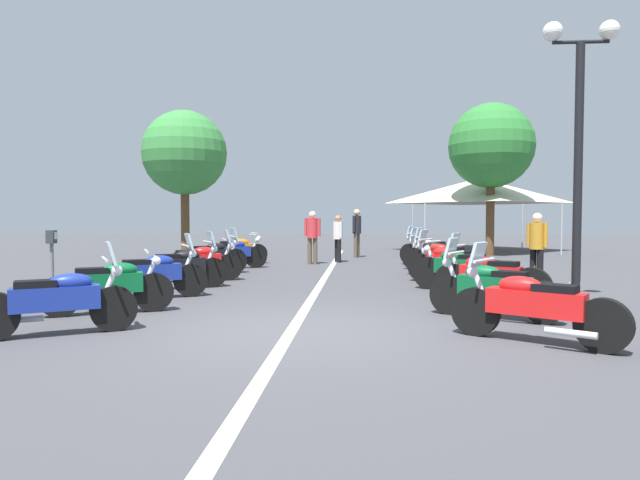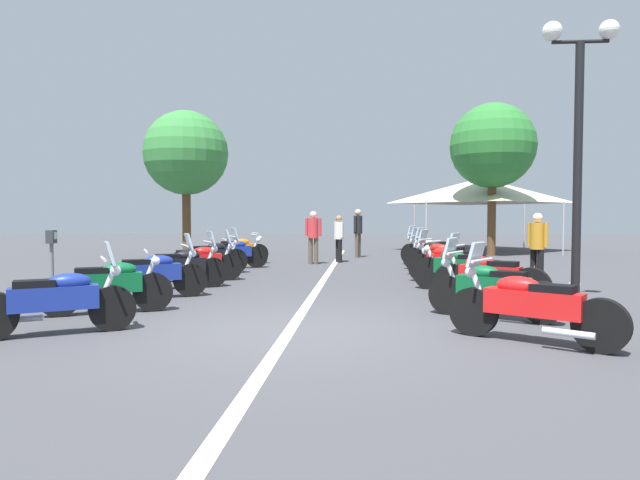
# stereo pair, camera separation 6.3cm
# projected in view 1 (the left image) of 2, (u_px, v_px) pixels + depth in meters

# --- Properties ---
(ground_plane) EXTENTS (80.00, 80.00, 0.00)m
(ground_plane) POSITION_uv_depth(u_px,v_px,m) (291.00, 331.00, 7.25)
(ground_plane) COLOR #424247
(lane_centre_stripe) EXTENTS (23.41, 0.16, 0.01)m
(lane_centre_stripe) POSITION_uv_depth(u_px,v_px,m) (322.00, 282.00, 12.65)
(lane_centre_stripe) COLOR beige
(lane_centre_stripe) RESTS_ON ground_plane
(motorcycle_left_row_0) EXTENTS (1.14, 1.78, 1.19)m
(motorcycle_left_row_0) POSITION_uv_depth(u_px,v_px,m) (58.00, 300.00, 6.95)
(motorcycle_left_row_0) COLOR black
(motorcycle_left_row_0) RESTS_ON ground_plane
(motorcycle_left_row_1) EXTENTS (1.03, 1.84, 0.99)m
(motorcycle_left_row_1) POSITION_uv_depth(u_px,v_px,m) (109.00, 285.00, 8.49)
(motorcycle_left_row_1) COLOR black
(motorcycle_left_row_1) RESTS_ON ground_plane
(motorcycle_left_row_2) EXTENTS (1.16, 1.94, 1.20)m
(motorcycle_left_row_2) POSITION_uv_depth(u_px,v_px,m) (151.00, 274.00, 10.04)
(motorcycle_left_row_2) COLOR black
(motorcycle_left_row_2) RESTS_ON ground_plane
(motorcycle_left_row_3) EXTENTS (1.17, 1.84, 1.21)m
(motorcycle_left_row_3) POSITION_uv_depth(u_px,v_px,m) (180.00, 267.00, 11.42)
(motorcycle_left_row_3) COLOR black
(motorcycle_left_row_3) RESTS_ON ground_plane
(motorcycle_left_row_4) EXTENTS (0.99, 2.04, 1.20)m
(motorcycle_left_row_4) POSITION_uv_depth(u_px,v_px,m) (197.00, 262.00, 12.77)
(motorcycle_left_row_4) COLOR black
(motorcycle_left_row_4) RESTS_ON ground_plane
(motorcycle_left_row_5) EXTENTS (1.24, 1.81, 1.22)m
(motorcycle_left_row_5) POSITION_uv_depth(u_px,v_px,m) (210.00, 256.00, 14.32)
(motorcycle_left_row_5) COLOR black
(motorcycle_left_row_5) RESTS_ON ground_plane
(motorcycle_left_row_6) EXTENTS (1.13, 2.00, 1.00)m
(motorcycle_left_row_6) POSITION_uv_depth(u_px,v_px,m) (231.00, 253.00, 15.87)
(motorcycle_left_row_6) COLOR black
(motorcycle_left_row_6) RESTS_ON ground_plane
(motorcycle_left_row_7) EXTENTS (1.15, 1.93, 1.00)m
(motorcycle_left_row_7) POSITION_uv_depth(u_px,v_px,m) (236.00, 250.00, 17.34)
(motorcycle_left_row_7) COLOR black
(motorcycle_left_row_7) RESTS_ON ground_plane
(motorcycle_right_row_0) EXTENTS (1.27, 1.82, 1.20)m
(motorcycle_right_row_0) POSITION_uv_depth(u_px,v_px,m) (532.00, 305.00, 6.53)
(motorcycle_right_row_0) COLOR black
(motorcycle_right_row_0) RESTS_ON ground_plane
(motorcycle_right_row_1) EXTENTS (1.11, 1.81, 1.19)m
(motorcycle_right_row_1) POSITION_uv_depth(u_px,v_px,m) (492.00, 288.00, 8.10)
(motorcycle_right_row_1) COLOR black
(motorcycle_right_row_1) RESTS_ON ground_plane
(motorcycle_right_row_2) EXTENTS (1.13, 1.84, 1.23)m
(motorcycle_right_row_2) POSITION_uv_depth(u_px,v_px,m) (489.00, 277.00, 9.46)
(motorcycle_right_row_2) COLOR black
(motorcycle_right_row_2) RESTS_ON ground_plane
(motorcycle_right_row_3) EXTENTS (1.25, 1.83, 1.02)m
(motorcycle_right_row_3) POSITION_uv_depth(u_px,v_px,m) (460.00, 269.00, 11.00)
(motorcycle_right_row_3) COLOR black
(motorcycle_right_row_3) RESTS_ON ground_plane
(motorcycle_right_row_4) EXTENTS (1.19, 1.88, 1.22)m
(motorcycle_right_row_4) POSITION_uv_depth(u_px,v_px,m) (450.00, 263.00, 12.36)
(motorcycle_right_row_4) COLOR black
(motorcycle_right_row_4) RESTS_ON ground_plane
(motorcycle_right_row_5) EXTENTS (1.20, 1.90, 1.23)m
(motorcycle_right_row_5) POSITION_uv_depth(u_px,v_px,m) (444.00, 258.00, 13.78)
(motorcycle_right_row_5) COLOR black
(motorcycle_right_row_5) RESTS_ON ground_plane
(motorcycle_right_row_6) EXTENTS (1.16, 1.91, 1.20)m
(motorcycle_right_row_6) POSITION_uv_depth(u_px,v_px,m) (436.00, 254.00, 15.35)
(motorcycle_right_row_6) COLOR black
(motorcycle_right_row_6) RESTS_ON ground_plane
(motorcycle_right_row_7) EXTENTS (1.25, 1.79, 1.22)m
(motorcycle_right_row_7) POSITION_uv_depth(u_px,v_px,m) (429.00, 250.00, 16.83)
(motorcycle_right_row_7) COLOR black
(motorcycle_right_row_7) RESTS_ON ground_plane
(street_lamp_twin_globe) EXTENTS (0.32, 1.22, 4.72)m
(street_lamp_twin_globe) POSITION_uv_depth(u_px,v_px,m) (579.00, 112.00, 9.01)
(street_lamp_twin_globe) COLOR black
(street_lamp_twin_globe) RESTS_ON ground_plane
(parking_meter) EXTENTS (0.20, 0.15, 1.29)m
(parking_meter) POSITION_uv_depth(u_px,v_px,m) (52.00, 254.00, 9.08)
(parking_meter) COLOR slate
(parking_meter) RESTS_ON ground_plane
(traffic_cone_0) EXTENTS (0.36, 0.36, 0.61)m
(traffic_cone_0) POSITION_uv_depth(u_px,v_px,m) (575.00, 287.00, 9.44)
(traffic_cone_0) COLOR orange
(traffic_cone_0) RESTS_ON ground_plane
(traffic_cone_1) EXTENTS (0.36, 0.36, 0.61)m
(traffic_cone_1) POSITION_uv_depth(u_px,v_px,m) (534.00, 282.00, 10.19)
(traffic_cone_1) COLOR orange
(traffic_cone_1) RESTS_ON ground_plane
(bystander_0) EXTENTS (0.48, 0.32, 1.79)m
(bystander_0) POSITION_uv_depth(u_px,v_px,m) (357.00, 229.00, 20.22)
(bystander_0) COLOR brown
(bystander_0) RESTS_ON ground_plane
(bystander_1) EXTENTS (0.44, 0.35, 1.60)m
(bystander_1) POSITION_uv_depth(u_px,v_px,m) (537.00, 243.00, 12.15)
(bystander_1) COLOR black
(bystander_1) RESTS_ON ground_plane
(bystander_2) EXTENTS (0.32, 0.53, 1.69)m
(bystander_2) POSITION_uv_depth(u_px,v_px,m) (312.00, 233.00, 17.34)
(bystander_2) COLOR brown
(bystander_2) RESTS_ON ground_plane
(bystander_4) EXTENTS (0.48, 0.32, 1.55)m
(bystander_4) POSITION_uv_depth(u_px,v_px,m) (338.00, 235.00, 18.06)
(bystander_4) COLOR black
(bystander_4) RESTS_ON ground_plane
(roadside_tree_0) EXTENTS (3.15, 3.15, 5.48)m
(roadside_tree_0) POSITION_uv_depth(u_px,v_px,m) (185.00, 153.00, 20.47)
(roadside_tree_0) COLOR brown
(roadside_tree_0) RESTS_ON ground_plane
(roadside_tree_1) EXTENTS (3.25, 3.25, 5.86)m
(roadside_tree_1) POSITION_uv_depth(u_px,v_px,m) (491.00, 146.00, 21.02)
(roadside_tree_1) COLOR brown
(roadside_tree_1) RESTS_ON ground_plane
(event_tent) EXTENTS (5.85, 5.85, 3.20)m
(event_tent) POSITION_uv_depth(u_px,v_px,m) (479.00, 191.00, 24.00)
(event_tent) COLOR beige
(event_tent) RESTS_ON ground_plane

